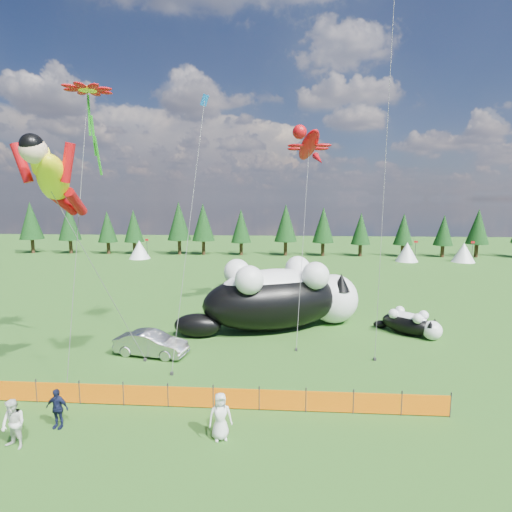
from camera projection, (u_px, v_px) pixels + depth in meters
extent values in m
plane|color=#0F380A|center=(204.00, 377.00, 20.41)|extent=(160.00, 160.00, 0.00)
cylinder|color=#262626|center=(37.00, 391.00, 17.85)|extent=(0.06, 0.06, 1.10)
cylinder|color=#262626|center=(80.00, 392.00, 17.71)|extent=(0.06, 0.06, 1.10)
cylinder|color=#262626|center=(123.00, 394.00, 17.58)|extent=(0.06, 0.06, 1.10)
cylinder|color=#262626|center=(168.00, 395.00, 17.44)|extent=(0.06, 0.06, 1.10)
cylinder|color=#262626|center=(213.00, 397.00, 17.30)|extent=(0.06, 0.06, 1.10)
cylinder|color=#262626|center=(259.00, 398.00, 17.17)|extent=(0.06, 0.06, 1.10)
cylinder|color=#262626|center=(306.00, 400.00, 17.03)|extent=(0.06, 0.06, 1.10)
cylinder|color=#262626|center=(353.00, 401.00, 16.89)|extent=(0.06, 0.06, 1.10)
cylinder|color=#262626|center=(402.00, 403.00, 16.75)|extent=(0.06, 0.06, 1.10)
cylinder|color=#262626|center=(451.00, 405.00, 16.62)|extent=(0.06, 0.06, 1.10)
cube|color=#FF6905|center=(15.00, 391.00, 17.93)|extent=(2.00, 0.04, 0.90)
cube|color=#FF6905|center=(58.00, 392.00, 17.79)|extent=(2.00, 0.04, 0.90)
cube|color=#FF6905|center=(102.00, 394.00, 17.65)|extent=(2.00, 0.04, 0.90)
cube|color=#FF6905|center=(146.00, 395.00, 17.52)|extent=(2.00, 0.04, 0.90)
cube|color=#FF6905|center=(191.00, 397.00, 17.38)|extent=(2.00, 0.04, 0.90)
cube|color=#FF6905|center=(236.00, 399.00, 17.24)|extent=(2.00, 0.04, 0.90)
cube|color=#FF6905|center=(282.00, 400.00, 17.10)|extent=(2.00, 0.04, 0.90)
cube|color=#FF6905|center=(329.00, 402.00, 16.97)|extent=(2.00, 0.04, 0.90)
cube|color=#FF6905|center=(377.00, 403.00, 16.83)|extent=(2.00, 0.04, 0.90)
cube|color=#FF6905|center=(426.00, 405.00, 16.69)|extent=(2.00, 0.04, 0.90)
ellipsoid|color=black|center=(274.00, 301.00, 27.83)|extent=(11.10, 8.18, 4.03)
ellipsoid|color=white|center=(274.00, 287.00, 27.69)|extent=(8.32, 6.00, 2.46)
sphere|color=white|center=(333.00, 299.00, 29.33)|extent=(3.58, 3.58, 3.58)
sphere|color=#FF6381|center=(351.00, 297.00, 29.80)|extent=(0.50, 0.50, 0.50)
ellipsoid|color=black|center=(197.00, 325.00, 26.33)|extent=(3.49, 2.64, 1.57)
cone|color=black|center=(341.00, 282.00, 28.12)|extent=(1.25, 1.25, 1.25)
cone|color=black|center=(327.00, 277.00, 30.14)|extent=(1.25, 1.25, 1.25)
sphere|color=white|center=(298.00, 269.00, 29.70)|extent=(1.88, 1.88, 1.88)
sphere|color=white|center=(315.00, 276.00, 26.96)|extent=(1.88, 1.88, 1.88)
sphere|color=white|center=(237.00, 272.00, 28.23)|extent=(1.88, 1.88, 1.88)
sphere|color=white|center=(249.00, 280.00, 25.50)|extent=(1.88, 1.88, 1.88)
ellipsoid|color=black|center=(407.00, 324.00, 26.92)|extent=(3.75, 3.49, 1.40)
ellipsoid|color=white|center=(408.00, 319.00, 26.87)|extent=(2.79, 2.58, 0.86)
sphere|color=white|center=(432.00, 330.00, 25.82)|extent=(1.25, 1.25, 1.25)
sphere|color=#FF6381|center=(441.00, 332.00, 25.46)|extent=(0.17, 0.17, 0.17)
ellipsoid|color=black|center=(381.00, 324.00, 28.24)|extent=(1.19, 1.11, 0.55)
cone|color=black|center=(430.00, 324.00, 25.48)|extent=(0.44, 0.44, 0.44)
cone|color=black|center=(435.00, 322.00, 26.02)|extent=(0.44, 0.44, 0.44)
sphere|color=white|center=(424.00, 315.00, 26.61)|extent=(0.65, 0.65, 0.65)
sphere|color=white|center=(418.00, 319.00, 25.88)|extent=(0.65, 0.65, 0.65)
sphere|color=white|center=(400.00, 311.00, 27.72)|extent=(0.65, 0.65, 0.65)
sphere|color=white|center=(393.00, 314.00, 26.98)|extent=(0.65, 0.65, 0.65)
imported|color=#A8A8AC|center=(151.00, 344.00, 23.23)|extent=(4.47, 2.24, 1.41)
imported|color=white|center=(13.00, 424.00, 14.49)|extent=(1.02, 0.77, 1.86)
imported|color=#141938|center=(57.00, 408.00, 15.84)|extent=(0.99, 0.58, 1.62)
imported|color=white|center=(220.00, 416.00, 15.07)|extent=(1.02, 0.82, 1.82)
cylinder|color=#595959|center=(105.00, 281.00, 19.75)|extent=(0.03, 0.03, 10.84)
cube|color=#262626|center=(145.00, 360.00, 22.46)|extent=(0.15, 0.15, 0.16)
cylinder|color=#595959|center=(303.00, 235.00, 27.14)|extent=(0.03, 0.03, 15.43)
cube|color=#262626|center=(296.00, 350.00, 23.98)|extent=(0.15, 0.15, 0.16)
cylinder|color=#595959|center=(77.00, 235.00, 19.49)|extent=(0.03, 0.03, 14.63)
cube|color=#262626|center=(67.00, 388.00, 19.08)|extent=(0.15, 0.15, 0.16)
cube|color=#219A1C|center=(90.00, 136.00, 20.23)|extent=(0.18, 0.18, 3.94)
cylinder|color=#595959|center=(189.00, 227.00, 22.12)|extent=(0.03, 0.03, 15.58)
cube|color=#262626|center=(172.00, 373.00, 20.69)|extent=(0.15, 0.15, 0.16)
cylinder|color=#595959|center=(386.00, 144.00, 23.23)|extent=(0.03, 0.03, 24.67)
cube|color=#262626|center=(375.00, 359.00, 22.55)|extent=(0.15, 0.15, 0.16)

